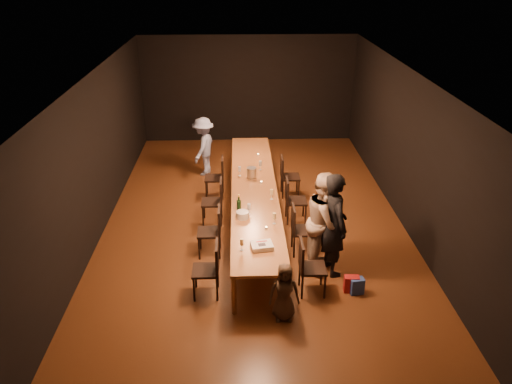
{
  "coord_description": "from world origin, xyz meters",
  "views": [
    {
      "loc": [
        -0.3,
        -8.98,
        4.96
      ],
      "look_at": [
        0.01,
        -0.71,
        1.0
      ],
      "focal_mm": 35.0,
      "sensor_mm": 36.0,
      "label": 1
    }
  ],
  "objects_px": {
    "child": "(284,292)",
    "chair_left_0": "(206,270)",
    "birthday_cake": "(262,246)",
    "chair_left_3": "(214,177)",
    "champagne_bottle": "(239,203)",
    "chair_right_1": "(303,230)",
    "chair_right_2": "(296,200)",
    "chair_left_2": "(212,202)",
    "chair_right_0": "(313,267)",
    "chair_right_3": "(290,176)",
    "plate_stack": "(242,215)",
    "chair_left_1": "(209,232)",
    "ice_bucket": "(252,173)",
    "woman_tan": "(326,222)",
    "table": "(254,190)",
    "woman_birthday": "(334,224)",
    "man_blue": "(204,147)"
  },
  "relations": [
    {
      "from": "chair_right_0",
      "to": "chair_left_3",
      "type": "relative_size",
      "value": 1.0
    },
    {
      "from": "woman_birthday",
      "to": "man_blue",
      "type": "height_order",
      "value": "woman_birthday"
    },
    {
      "from": "woman_tan",
      "to": "birthday_cake",
      "type": "height_order",
      "value": "woman_tan"
    },
    {
      "from": "chair_right_0",
      "to": "chair_left_1",
      "type": "xyz_separation_m",
      "value": [
        -1.7,
        1.2,
        0.0
      ]
    },
    {
      "from": "chair_right_3",
      "to": "man_blue",
      "type": "xyz_separation_m",
      "value": [
        -2.0,
        1.29,
        0.26
      ]
    },
    {
      "from": "woman_tan",
      "to": "birthday_cake",
      "type": "xyz_separation_m",
      "value": [
        -1.11,
        -0.58,
        -0.1
      ]
    },
    {
      "from": "child",
      "to": "woman_tan",
      "type": "bearing_deg",
      "value": 59.02
    },
    {
      "from": "child",
      "to": "birthday_cake",
      "type": "xyz_separation_m",
      "value": [
        -0.29,
        0.78,
        0.32
      ]
    },
    {
      "from": "man_blue",
      "to": "ice_bucket",
      "type": "height_order",
      "value": "man_blue"
    },
    {
      "from": "table",
      "to": "child",
      "type": "relative_size",
      "value": 6.41
    },
    {
      "from": "table",
      "to": "woman_tan",
      "type": "xyz_separation_m",
      "value": [
        1.15,
        -1.67,
        0.18
      ]
    },
    {
      "from": "chair_right_1",
      "to": "woman_birthday",
      "type": "xyz_separation_m",
      "value": [
        0.41,
        -0.61,
        0.45
      ]
    },
    {
      "from": "chair_left_1",
      "to": "table",
      "type": "bearing_deg",
      "value": -35.31
    },
    {
      "from": "chair_right_2",
      "to": "champagne_bottle",
      "type": "bearing_deg",
      "value": -49.82
    },
    {
      "from": "chair_right_1",
      "to": "chair_left_0",
      "type": "relative_size",
      "value": 1.0
    },
    {
      "from": "woman_tan",
      "to": "birthday_cake",
      "type": "relative_size",
      "value": 4.68
    },
    {
      "from": "chair_right_1",
      "to": "plate_stack",
      "type": "relative_size",
      "value": 4.17
    },
    {
      "from": "birthday_cake",
      "to": "chair_right_1",
      "type": "bearing_deg",
      "value": 43.39
    },
    {
      "from": "chair_left_1",
      "to": "chair_left_3",
      "type": "xyz_separation_m",
      "value": [
        0.0,
        2.4,
        0.0
      ]
    },
    {
      "from": "chair_right_3",
      "to": "woman_tan",
      "type": "height_order",
      "value": "woman_tan"
    },
    {
      "from": "chair_right_1",
      "to": "ice_bucket",
      "type": "height_order",
      "value": "ice_bucket"
    },
    {
      "from": "chair_right_3",
      "to": "woman_birthday",
      "type": "relative_size",
      "value": 0.51
    },
    {
      "from": "chair_left_3",
      "to": "champagne_bottle",
      "type": "relative_size",
      "value": 2.81
    },
    {
      "from": "chair_right_3",
      "to": "birthday_cake",
      "type": "height_order",
      "value": "chair_right_3"
    },
    {
      "from": "birthday_cake",
      "to": "woman_tan",
      "type": "bearing_deg",
      "value": 18.62
    },
    {
      "from": "chair_right_0",
      "to": "ice_bucket",
      "type": "xyz_separation_m",
      "value": [
        -0.89,
        2.92,
        0.4
      ]
    },
    {
      "from": "chair_right_1",
      "to": "plate_stack",
      "type": "distance_m",
      "value": 1.15
    },
    {
      "from": "chair_right_0",
      "to": "plate_stack",
      "type": "height_order",
      "value": "chair_right_0"
    },
    {
      "from": "chair_right_1",
      "to": "chair_right_2",
      "type": "height_order",
      "value": "same"
    },
    {
      "from": "chair_left_1",
      "to": "child",
      "type": "height_order",
      "value": "child"
    },
    {
      "from": "chair_right_2",
      "to": "chair_left_3",
      "type": "bearing_deg",
      "value": -125.22
    },
    {
      "from": "chair_left_0",
      "to": "birthday_cake",
      "type": "bearing_deg",
      "value": -79.99
    },
    {
      "from": "chair_right_3",
      "to": "ice_bucket",
      "type": "height_order",
      "value": "ice_bucket"
    },
    {
      "from": "table",
      "to": "chair_left_0",
      "type": "relative_size",
      "value": 6.45
    },
    {
      "from": "chair_left_0",
      "to": "chair_left_1",
      "type": "bearing_deg",
      "value": 0.0
    },
    {
      "from": "man_blue",
      "to": "chair_right_0",
      "type": "bearing_deg",
      "value": 39.43
    },
    {
      "from": "chair_left_2",
      "to": "chair_right_0",
      "type": "bearing_deg",
      "value": -144.69
    },
    {
      "from": "plate_stack",
      "to": "child",
      "type": "bearing_deg",
      "value": -71.83
    },
    {
      "from": "plate_stack",
      "to": "champagne_bottle",
      "type": "relative_size",
      "value": 0.67
    },
    {
      "from": "chair_right_1",
      "to": "ice_bucket",
      "type": "bearing_deg",
      "value": -152.69
    },
    {
      "from": "chair_right_0",
      "to": "chair_right_3",
      "type": "distance_m",
      "value": 3.6
    },
    {
      "from": "birthday_cake",
      "to": "champagne_bottle",
      "type": "bearing_deg",
      "value": 96.67
    },
    {
      "from": "woman_birthday",
      "to": "ice_bucket",
      "type": "xyz_separation_m",
      "value": [
        -1.3,
        2.33,
        -0.05
      ]
    },
    {
      "from": "birthday_cake",
      "to": "woman_birthday",
      "type": "bearing_deg",
      "value": 10.45
    },
    {
      "from": "child",
      "to": "chair_left_0",
      "type": "bearing_deg",
      "value": 152.19
    },
    {
      "from": "chair_right_1",
      "to": "chair_left_3",
      "type": "relative_size",
      "value": 1.0
    },
    {
      "from": "chair_right_0",
      "to": "chair_right_2",
      "type": "xyz_separation_m",
      "value": [
        0.0,
        2.4,
        0.0
      ]
    },
    {
      "from": "chair_left_3",
      "to": "chair_left_0",
      "type": "bearing_deg",
      "value": -180.0
    },
    {
      "from": "plate_stack",
      "to": "birthday_cake",
      "type": "bearing_deg",
      "value": -73.78
    },
    {
      "from": "chair_right_3",
      "to": "chair_left_2",
      "type": "distance_m",
      "value": 2.08
    }
  ]
}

